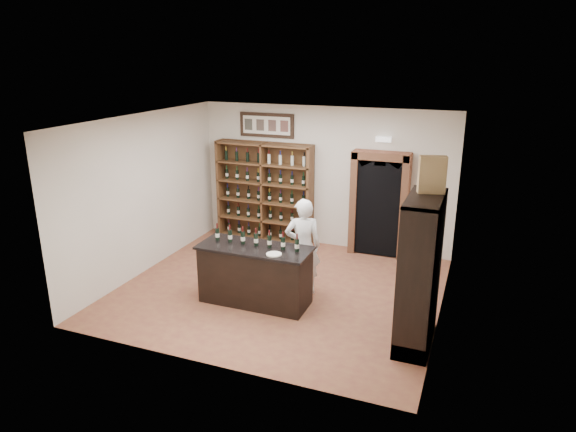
% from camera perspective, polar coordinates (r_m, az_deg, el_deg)
% --- Properties ---
extents(floor, '(5.50, 5.50, 0.00)m').
position_cam_1_polar(floor, '(9.27, -0.91, -8.13)').
color(floor, '#905E39').
rests_on(floor, ground).
extents(ceiling, '(5.50, 5.50, 0.00)m').
position_cam_1_polar(ceiling, '(8.41, -1.01, 10.60)').
color(ceiling, white).
rests_on(ceiling, wall_back).
extents(wall_back, '(5.50, 0.04, 3.00)m').
position_cam_1_polar(wall_back, '(11.00, 3.99, 4.30)').
color(wall_back, silver).
rests_on(wall_back, ground).
extents(wall_left, '(0.04, 5.00, 3.00)m').
position_cam_1_polar(wall_left, '(10.05, -15.64, 2.40)').
color(wall_left, silver).
rests_on(wall_left, ground).
extents(wall_right, '(0.04, 5.00, 3.00)m').
position_cam_1_polar(wall_right, '(8.14, 17.28, -1.30)').
color(wall_right, silver).
rests_on(wall_right, ground).
extents(wine_shelf, '(2.20, 0.38, 2.20)m').
position_cam_1_polar(wine_shelf, '(11.39, -2.56, 2.72)').
color(wine_shelf, brown).
rests_on(wine_shelf, ground).
extents(framed_picture, '(1.25, 0.04, 0.52)m').
position_cam_1_polar(framed_picture, '(11.23, -2.38, 10.06)').
color(framed_picture, black).
rests_on(framed_picture, wall_back).
extents(arched_doorway, '(1.17, 0.35, 2.17)m').
position_cam_1_polar(arched_doorway, '(10.63, 10.11, 1.59)').
color(arched_doorway, black).
rests_on(arched_doorway, ground).
extents(emergency_light, '(0.30, 0.10, 0.10)m').
position_cam_1_polar(emergency_light, '(10.45, 10.58, 8.38)').
color(emergency_light, white).
rests_on(emergency_light, wall_back).
extents(tasting_counter, '(1.88, 0.78, 1.00)m').
position_cam_1_polar(tasting_counter, '(8.64, -3.67, -6.57)').
color(tasting_counter, black).
rests_on(tasting_counter, ground).
extents(counter_bottle_0, '(0.07, 0.07, 0.30)m').
position_cam_1_polar(counter_bottle_0, '(8.77, -7.85, -2.00)').
color(counter_bottle_0, black).
rests_on(counter_bottle_0, tasting_counter).
extents(counter_bottle_1, '(0.07, 0.07, 0.30)m').
position_cam_1_polar(counter_bottle_1, '(8.66, -6.46, -2.20)').
color(counter_bottle_1, black).
rests_on(counter_bottle_1, tasting_counter).
extents(counter_bottle_2, '(0.07, 0.07, 0.30)m').
position_cam_1_polar(counter_bottle_2, '(8.56, -5.04, -2.41)').
color(counter_bottle_2, black).
rests_on(counter_bottle_2, tasting_counter).
extents(counter_bottle_3, '(0.07, 0.07, 0.30)m').
position_cam_1_polar(counter_bottle_3, '(8.46, -3.57, -2.61)').
color(counter_bottle_3, black).
rests_on(counter_bottle_3, tasting_counter).
extents(counter_bottle_4, '(0.07, 0.07, 0.30)m').
position_cam_1_polar(counter_bottle_4, '(8.36, -2.08, -2.82)').
color(counter_bottle_4, black).
rests_on(counter_bottle_4, tasting_counter).
extents(counter_bottle_5, '(0.07, 0.07, 0.30)m').
position_cam_1_polar(counter_bottle_5, '(8.28, -0.55, -3.04)').
color(counter_bottle_5, black).
rests_on(counter_bottle_5, tasting_counter).
extents(counter_bottle_6, '(0.07, 0.07, 0.30)m').
position_cam_1_polar(counter_bottle_6, '(8.20, 1.01, -3.25)').
color(counter_bottle_6, black).
rests_on(counter_bottle_6, tasting_counter).
extents(side_cabinet, '(0.48, 1.20, 2.20)m').
position_cam_1_polar(side_cabinet, '(7.60, 14.49, -8.52)').
color(side_cabinet, black).
rests_on(side_cabinet, ground).
extents(shopkeeper, '(0.74, 0.63, 1.71)m').
position_cam_1_polar(shopkeeper, '(8.85, 1.66, -3.41)').
color(shopkeeper, white).
rests_on(shopkeeper, ground).
extents(plate, '(0.25, 0.25, 0.02)m').
position_cam_1_polar(plate, '(8.10, -1.57, -4.27)').
color(plate, beige).
rests_on(plate, tasting_counter).
extents(wine_crate, '(0.39, 0.24, 0.51)m').
position_cam_1_polar(wine_crate, '(7.25, 15.72, 4.44)').
color(wine_crate, tan).
rests_on(wine_crate, side_cabinet).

